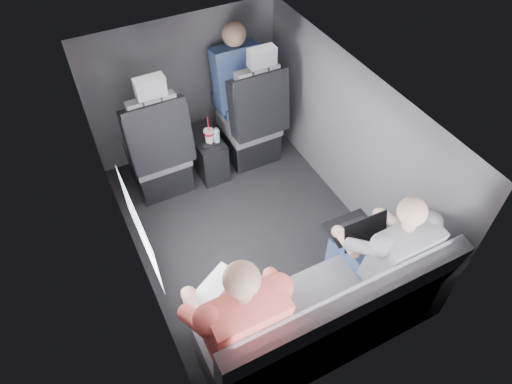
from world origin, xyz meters
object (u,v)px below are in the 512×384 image
front_seat_right (252,125)px  laptop_white (224,296)px  passenger_rear_right (383,251)px  passenger_rear_left (236,317)px  laptop_black (356,229)px  water_bottle (217,136)px  rear_bench (322,318)px  passenger_front_right (236,79)px  center_console (207,153)px  front_seat_left (159,155)px  soda_cup (209,136)px

front_seat_right → laptop_white: 1.95m
front_seat_right → passenger_rear_right: (0.04, -1.81, 0.22)m
passenger_rear_left → laptop_black: bearing=12.6°
front_seat_right → water_bottle: (-0.39, -0.08, 0.07)m
front_seat_right → passenger_rear_right: bearing=-88.7°
laptop_white → passenger_rear_right: (1.06, -0.16, -0.02)m
laptop_white → passenger_rear_left: bearing=-88.6°
water_bottle → laptop_white: size_ratio=0.32×
rear_bench → laptop_white: bearing=155.9°
front_seat_right → laptop_black: 1.60m
passenger_front_right → center_console: bearing=-152.4°
front_seat_right → laptop_black: (-0.02, -1.58, 0.23)m
front_seat_left → rear_bench: (0.45, -1.90, -0.09)m
rear_bench → laptop_black: (0.43, 0.32, 0.32)m
front_seat_left → rear_bench: bearing=-76.7°
soda_cup → rear_bench: bearing=-90.2°
front_seat_right → water_bottle: 0.40m
front_seat_right → water_bottle: front_seat_right is taller
soda_cup → front_seat_left: bearing=174.6°
rear_bench → passenger_rear_right: 0.59m
passenger_rear_left → rear_bench: bearing=-9.5°
water_bottle → passenger_rear_left: bearing=-109.9°
laptop_white → passenger_rear_left: size_ratio=0.38×
soda_cup → passenger_rear_left: size_ratio=0.22×
rear_bench → passenger_rear_left: 0.66m
passenger_rear_right → passenger_front_right: bearing=92.1°
center_console → soda_cup: 0.28m
passenger_rear_right → front_seat_right: bearing=91.3°
water_bottle → passenger_front_right: size_ratio=0.18×
laptop_white → laptop_black: (1.00, 0.06, -0.01)m
rear_bench → laptop_white: size_ratio=3.33×
rear_bench → water_bottle: (0.06, 1.83, 0.16)m
front_seat_right → water_bottle: bearing=-168.8°
soda_cup → laptop_black: size_ratio=0.86×
water_bottle → soda_cup: bearing=150.6°
center_console → passenger_rear_right: (0.49, -1.85, 0.42)m
laptop_white → center_console: bearing=71.4°
laptop_white → laptop_black: size_ratio=1.45×
front_seat_right → passenger_front_right: 0.44m
soda_cup → passenger_rear_left: bearing=-107.9°
front_seat_right → passenger_rear_left: size_ratio=1.00×
front_seat_left → center_console: (0.45, 0.04, -0.20)m
water_bottle → passenger_rear_left: size_ratio=0.12×
front_seat_left → laptop_white: size_ratio=2.63×
front_seat_left → water_bottle: (0.51, -0.08, 0.07)m
water_bottle → front_seat_right: bearing=11.2°
rear_bench → front_seat_left: bearing=103.3°
front_seat_right → laptop_white: front_seat_right is taller
center_console → passenger_rear_right: bearing=-75.1°
rear_bench → passenger_rear_left: size_ratio=1.26×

